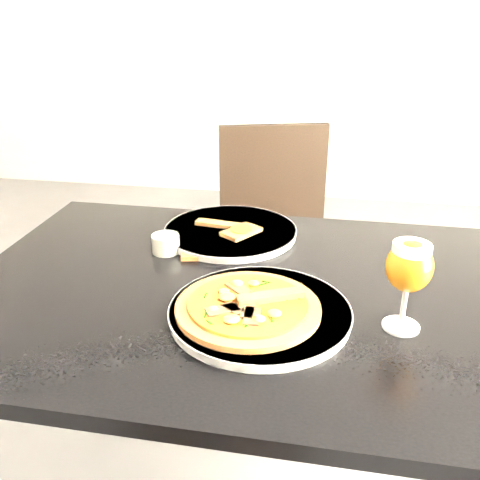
% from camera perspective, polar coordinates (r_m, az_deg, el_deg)
% --- Properties ---
extents(dining_table, '(1.21, 0.81, 0.75)m').
position_cam_1_polar(dining_table, '(1.12, 1.83, -9.12)').
color(dining_table, black).
rests_on(dining_table, ground).
extents(chair_far, '(0.50, 0.50, 0.88)m').
position_cam_1_polar(chair_far, '(1.91, 3.97, -0.26)').
color(chair_far, black).
rests_on(chair_far, ground).
extents(plate_main, '(0.34, 0.34, 0.02)m').
position_cam_1_polar(plate_main, '(0.98, 2.13, -7.74)').
color(plate_main, white).
rests_on(plate_main, dining_table).
extents(pizza, '(0.26, 0.26, 0.03)m').
position_cam_1_polar(pizza, '(0.96, 0.92, -7.07)').
color(pizza, '#9C5725').
rests_on(pizza, plate_main).
extents(plate_second, '(0.34, 0.34, 0.02)m').
position_cam_1_polar(plate_second, '(1.31, -1.02, 0.87)').
color(plate_second, white).
rests_on(plate_second, dining_table).
extents(crust_scraps, '(0.17, 0.11, 0.01)m').
position_cam_1_polar(crust_scraps, '(1.29, -0.72, 1.21)').
color(crust_scraps, '#9C5725').
rests_on(crust_scraps, plate_second).
extents(loose_crust, '(0.12, 0.05, 0.01)m').
position_cam_1_polar(loose_crust, '(1.19, -3.38, -1.78)').
color(loose_crust, '#9C5725').
rests_on(loose_crust, dining_table).
extents(sauce_cup, '(0.06, 0.06, 0.04)m').
position_cam_1_polar(sauce_cup, '(1.23, -7.94, -0.30)').
color(sauce_cup, beige).
rests_on(sauce_cup, dining_table).
extents(beer_glass, '(0.08, 0.08, 0.17)m').
position_cam_1_polar(beer_glass, '(0.94, 17.62, -2.77)').
color(beer_glass, '#B9BEC3').
rests_on(beer_glass, dining_table).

